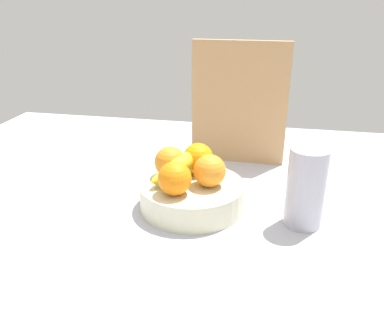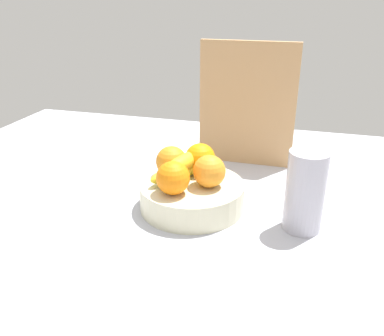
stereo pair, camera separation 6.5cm
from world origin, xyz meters
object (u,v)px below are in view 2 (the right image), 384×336
Objects in this scene: orange_back_left at (173,178)px; orange_front_right at (200,158)px; cutting_board at (247,105)px; fruit_bowl at (192,195)px; orange_front_left at (209,171)px; thermos_tumbler at (305,191)px; orange_center at (171,161)px; banana_bunch at (181,167)px.

orange_front_right is at bearing 77.16° from orange_back_left.
cutting_board reaches higher than orange_back_left.
orange_front_left is (4.23, -0.29, 7.01)cm from fruit_bowl.
fruit_bowl is 8.20cm from orange_front_left.
fruit_bowl is at bearing 174.33° from thermos_tumbler.
thermos_tumbler is (21.63, -2.27, -1.16)cm from orange_front_left.
orange_back_left is 40.08cm from cutting_board.
orange_front_right is 27.28cm from thermos_tumbler.
thermos_tumbler is at bearing -9.73° from orange_center.
orange_front_right is (-4.02, 6.96, 0.00)cm from orange_front_left.
orange_front_right and orange_center have the same top height.
thermos_tumbler reaches higher than orange_front_right.
orange_front_left reaches higher than fruit_bowl.
orange_back_left reaches higher than fruit_bowl.
cutting_board reaches higher than banana_bunch.
thermos_tumbler is at bearing -8.40° from banana_bunch.
cutting_board is 1.99× the size of thermos_tumbler.
fruit_bowl is at bearing -103.19° from cutting_board.
orange_front_left is at bearing -17.30° from orange_center.
thermos_tumbler is (18.17, -34.43, -8.94)cm from cutting_board.
orange_front_right is at bearing 31.10° from orange_center.
orange_front_right is 7.29cm from orange_center.
orange_back_left is (3.34, -8.97, 0.00)cm from orange_center.
orange_front_left is 10.75cm from orange_center.
orange_front_left is 21.78cm from thermos_tumbler.
orange_front_left and orange_back_left have the same top height.
thermos_tumbler is (25.85, -2.56, 5.85)cm from fruit_bowl.
orange_front_right is 0.42× the size of thermos_tumbler.
orange_front_left is 1.00× the size of orange_front_right.
cutting_board is at bearing 74.70° from orange_back_left.
orange_back_left is at bearing -113.96° from fruit_bowl.
cutting_board is (10.38, 37.93, 7.78)cm from orange_back_left.
thermos_tumbler reaches higher than orange_center.
thermos_tumbler reaches higher than fruit_bowl.
orange_front_right is 1.00× the size of orange_center.
orange_front_left is 9.02cm from orange_back_left.
orange_center is 0.21× the size of cutting_board.
orange_center is (-10.26, 3.20, 0.00)cm from orange_front_left.
banana_bunch is at bearing 171.60° from thermos_tumbler.
orange_back_left is at bearing -140.18° from orange_front_left.
banana_bunch is at bearing 164.83° from orange_front_left.
cutting_board reaches higher than fruit_bowl.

